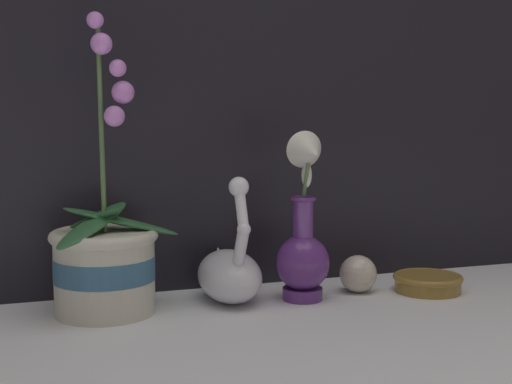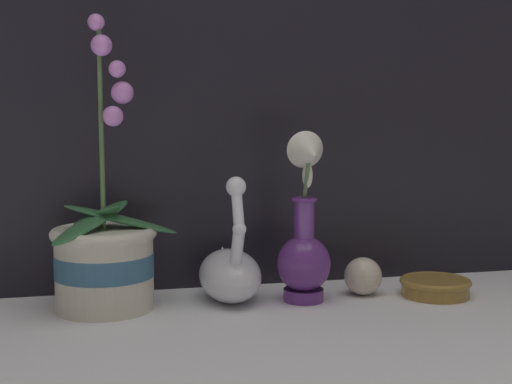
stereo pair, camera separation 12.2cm
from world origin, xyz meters
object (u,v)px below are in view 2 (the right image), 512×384
(orchid_potted_plant, at_px, (105,256))
(swan_figurine, at_px, (230,271))
(glass_sphere, at_px, (363,276))
(blue_vase, at_px, (305,242))
(amber_dish, at_px, (435,286))

(orchid_potted_plant, relative_size, swan_figurine, 2.18)
(glass_sphere, bearing_deg, blue_vase, -169.41)
(blue_vase, bearing_deg, amber_dish, -3.61)
(swan_figurine, bearing_deg, amber_dish, -7.91)
(blue_vase, xyz_separation_m, amber_dish, (0.24, -0.02, -0.09))
(glass_sphere, xyz_separation_m, amber_dish, (0.12, -0.04, -0.02))
(swan_figurine, xyz_separation_m, amber_dish, (0.37, -0.05, -0.03))
(amber_dish, bearing_deg, orchid_potted_plant, 175.47)
(blue_vase, height_order, glass_sphere, blue_vase)
(blue_vase, bearing_deg, swan_figurine, 164.14)
(swan_figurine, height_order, glass_sphere, swan_figurine)
(orchid_potted_plant, bearing_deg, blue_vase, -5.19)
(swan_figurine, relative_size, amber_dish, 1.76)
(orchid_potted_plant, height_order, blue_vase, orchid_potted_plant)
(swan_figurine, xyz_separation_m, blue_vase, (0.13, -0.04, 0.05))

